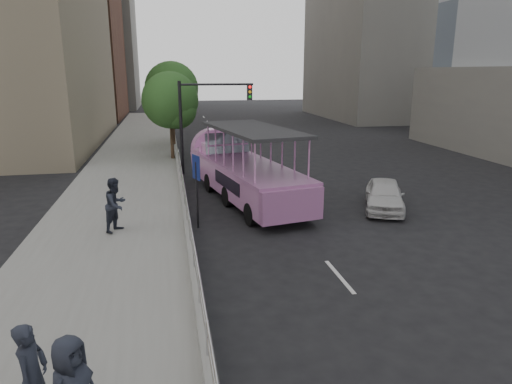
% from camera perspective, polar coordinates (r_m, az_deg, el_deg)
% --- Properties ---
extents(ground, '(160.00, 160.00, 0.00)m').
position_cam_1_polar(ground, '(14.98, 4.00, -7.57)').
color(ground, black).
extents(sidewalk, '(5.50, 80.00, 0.30)m').
position_cam_1_polar(sidewalk, '(24.10, -15.68, 0.98)').
color(sidewalk, gray).
rests_on(sidewalk, ground).
extents(kerb_wall, '(0.24, 30.00, 0.36)m').
position_cam_1_polar(kerb_wall, '(16.24, -8.55, -4.09)').
color(kerb_wall, '#A1A09C').
rests_on(kerb_wall, sidewalk).
extents(guardrail, '(0.07, 22.00, 0.71)m').
position_cam_1_polar(guardrail, '(16.03, -8.64, -1.85)').
color(guardrail, silver).
rests_on(guardrail, kerb_wall).
extents(duck_boat, '(4.38, 10.48, 3.39)m').
position_cam_1_polar(duck_boat, '(21.05, -1.77, 2.66)').
color(duck_boat, black).
rests_on(duck_boat, ground).
extents(car, '(2.92, 4.10, 1.30)m').
position_cam_1_polar(car, '(20.03, 15.75, -0.33)').
color(car, silver).
rests_on(car, ground).
extents(pedestrian_near, '(0.54, 0.72, 1.78)m').
position_cam_1_polar(pedestrian_near, '(8.25, -26.13, -20.04)').
color(pedestrian_near, '#222631').
rests_on(pedestrian_near, sidewalk).
extents(pedestrian_mid, '(1.10, 1.16, 1.90)m').
position_cam_1_polar(pedestrian_mid, '(16.47, -17.11, -1.52)').
color(pedestrian_mid, '#222631').
rests_on(pedestrian_mid, sidewalk).
extents(parking_sign, '(0.24, 0.59, 2.78)m').
position_cam_1_polar(parking_sign, '(16.86, -7.42, 1.14)').
color(parking_sign, black).
rests_on(parking_sign, ground).
extents(traffic_signal, '(4.20, 0.32, 5.20)m').
position_cam_1_polar(traffic_signal, '(26.03, -6.76, 9.90)').
color(traffic_signal, black).
rests_on(traffic_signal, ground).
extents(street_tree_near, '(3.52, 3.52, 5.72)m').
position_cam_1_polar(street_tree_near, '(29.35, -10.48, 10.94)').
color(street_tree_near, '#3D2A1C').
rests_on(street_tree_near, ground).
extents(street_tree_far, '(3.97, 3.97, 6.45)m').
position_cam_1_polar(street_tree_far, '(35.32, -10.33, 12.37)').
color(street_tree_far, '#3D2A1C').
rests_on(street_tree_far, ground).
extents(midrise_brick, '(18.00, 16.00, 26.00)m').
position_cam_1_polar(midrise_brick, '(63.44, -25.64, 20.11)').
color(midrise_brick, brown).
rests_on(midrise_brick, ground).
extents(midrise_stone_b, '(16.00, 14.00, 20.00)m').
position_cam_1_polar(midrise_stone_b, '(78.46, -20.99, 17.08)').
color(midrise_stone_b, gray).
rests_on(midrise_stone_b, ground).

